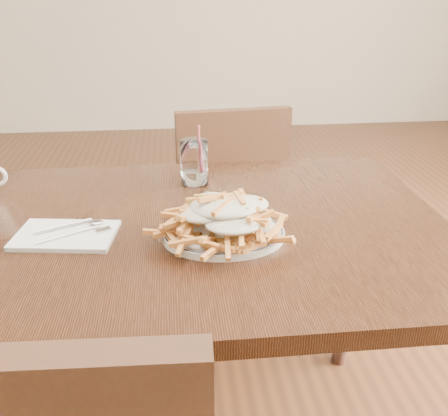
{
  "coord_description": "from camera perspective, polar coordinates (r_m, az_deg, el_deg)",
  "views": [
    {
      "loc": [
        -0.01,
        -0.99,
        1.24
      ],
      "look_at": [
        0.09,
        -0.08,
        0.82
      ],
      "focal_mm": 40.0,
      "sensor_mm": 36.0,
      "label": 1
    }
  ],
  "objects": [
    {
      "name": "napkin",
      "position": [
        1.1,
        -17.64,
        -2.98
      ],
      "size": [
        0.22,
        0.16,
        0.01
      ],
      "primitive_type": "cube",
      "rotation": [
        0.0,
        0.0,
        -0.14
      ],
      "color": "white",
      "rests_on": "table"
    },
    {
      "name": "chair_far",
      "position": [
        1.89,
        0.41,
        0.9
      ],
      "size": [
        0.43,
        0.43,
        0.85
      ],
      "color": "#321C10",
      "rests_on": "ground"
    },
    {
      "name": "cutlery",
      "position": [
        1.1,
        -17.66,
        -2.5
      ],
      "size": [
        0.16,
        0.13,
        0.01
      ],
      "color": "silver",
      "rests_on": "napkin"
    },
    {
      "name": "table",
      "position": [
        1.15,
        -4.96,
        -5.37
      ],
      "size": [
        1.2,
        0.8,
        0.75
      ],
      "color": "black",
      "rests_on": "ground"
    },
    {
      "name": "loaded_fries",
      "position": [
        1.02,
        0.0,
        -0.52
      ],
      "size": [
        0.28,
        0.23,
        0.08
      ],
      "color": "#BF7D3A",
      "rests_on": "fries_plate"
    },
    {
      "name": "water_glass",
      "position": [
        1.32,
        -3.43,
        4.94
      ],
      "size": [
        0.07,
        0.07,
        0.16
      ],
      "color": "white",
      "rests_on": "table"
    },
    {
      "name": "fries_plate",
      "position": [
        1.04,
        0.0,
        -3.05
      ],
      "size": [
        0.29,
        0.27,
        0.02
      ],
      "color": "white",
      "rests_on": "table"
    }
  ]
}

